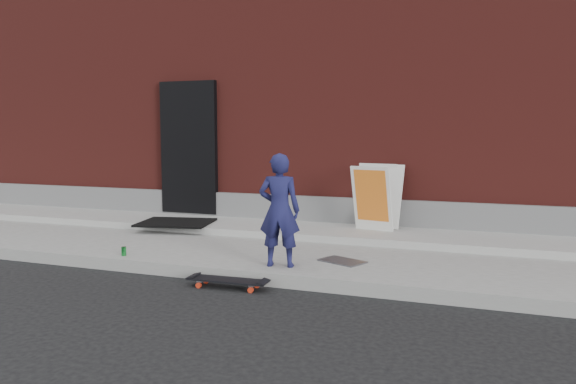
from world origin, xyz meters
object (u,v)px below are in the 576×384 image
at_px(skateboard, 228,281).
at_px(soda_can, 124,251).
at_px(pizza_sign, 377,197).
at_px(child, 279,210).

distance_m(skateboard, soda_can, 1.66).
bearing_deg(pizza_sign, skateboard, -110.88).
xyz_separation_m(skateboard, soda_can, (-1.61, 0.38, 0.13)).
height_order(child, soda_can, child).
distance_m(child, pizza_sign, 2.32).
relative_size(skateboard, pizza_sign, 0.91).
bearing_deg(soda_can, child, 4.75).
bearing_deg(soda_can, pizza_sign, 41.86).
relative_size(skateboard, soda_can, 7.92).
height_order(pizza_sign, soda_can, pizza_sign).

